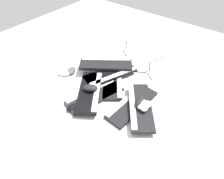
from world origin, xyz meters
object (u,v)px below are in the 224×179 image
object	(u,v)px
keyboard_3	(110,74)
keyboard_1	(113,81)
keyboard_6	(140,106)
mouse_4	(143,105)
mouse_0	(130,60)
keyboard_4	(106,64)
mouse_6	(145,105)
keyboard_2	(95,96)
mouse_1	(71,71)
keyboard_5	(90,92)
keyboard_0	(132,104)
mouse_2	(74,107)
mouse_3	(90,88)
mouse_5	(64,73)
mouse_7	(140,102)

from	to	relation	value
keyboard_3	keyboard_1	bearing A→B (deg)	-31.59
keyboard_6	mouse_4	xyz separation A→B (m)	(0.03, -0.01, 0.04)
keyboard_6	mouse_0	world-z (taller)	keyboard_6
keyboard_4	mouse_6	distance (m)	0.55
mouse_6	keyboard_3	bearing A→B (deg)	95.42
keyboard_4	keyboard_2	bearing A→B (deg)	-65.33
mouse_0	mouse_4	world-z (taller)	mouse_4
mouse_1	mouse_6	size ratio (longest dim) A/B	1.00
keyboard_5	mouse_6	distance (m)	0.42
keyboard_0	mouse_2	size ratio (longest dim) A/B	4.08
mouse_0	mouse_3	bearing A→B (deg)	-26.54
mouse_3	mouse_5	world-z (taller)	mouse_3
keyboard_2	keyboard_6	world-z (taller)	keyboard_6
keyboard_5	mouse_3	size ratio (longest dim) A/B	4.05
keyboard_0	mouse_4	bearing A→B (deg)	-7.53
mouse_6	mouse_2	bearing A→B (deg)	149.92
keyboard_3	mouse_0	world-z (taller)	keyboard_3
keyboard_1	mouse_2	bearing A→B (deg)	-95.17
keyboard_2	keyboard_1	bearing A→B (deg)	89.67
mouse_2	mouse_0	bearing A→B (deg)	22.01
keyboard_6	mouse_4	bearing A→B (deg)	-15.59
mouse_5	mouse_6	distance (m)	0.76
keyboard_2	mouse_3	world-z (taller)	mouse_3
mouse_0	mouse_7	xyz separation A→B (m)	(0.38, -0.45, 0.06)
keyboard_1	mouse_0	size ratio (longest dim) A/B	3.99
mouse_1	keyboard_2	bearing A→B (deg)	-133.19
mouse_0	mouse_2	distance (m)	0.72
mouse_4	mouse_5	world-z (taller)	mouse_4
keyboard_0	keyboard_1	world-z (taller)	same
keyboard_5	mouse_5	bearing A→B (deg)	171.61
keyboard_2	mouse_4	world-z (taller)	mouse_4
keyboard_5	mouse_0	bearing A→B (deg)	91.36
keyboard_1	mouse_1	bearing A→B (deg)	-162.04
keyboard_3	mouse_7	size ratio (longest dim) A/B	4.22
mouse_6	mouse_7	distance (m)	0.04
mouse_4	mouse_3	bearing A→B (deg)	62.89
mouse_5	mouse_6	xyz separation A→B (m)	(0.75, 0.05, 0.06)
keyboard_0	mouse_7	distance (m)	0.09
keyboard_1	keyboard_5	distance (m)	0.24
keyboard_6	mouse_5	bearing A→B (deg)	-175.74
keyboard_2	mouse_3	size ratio (longest dim) A/B	4.22
keyboard_2	keyboard_5	bearing A→B (deg)	-160.05
keyboard_6	mouse_5	xyz separation A→B (m)	(-0.72, -0.05, -0.02)
keyboard_1	mouse_3	world-z (taller)	mouse_3
mouse_2	mouse_6	world-z (taller)	mouse_6
keyboard_3	mouse_6	world-z (taller)	mouse_6
keyboard_5	mouse_4	distance (m)	0.41
mouse_2	mouse_5	size ratio (longest dim) A/B	1.00
keyboard_2	mouse_1	xyz separation A→B (m)	(-0.36, 0.10, 0.01)
keyboard_6	mouse_4	distance (m)	0.05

